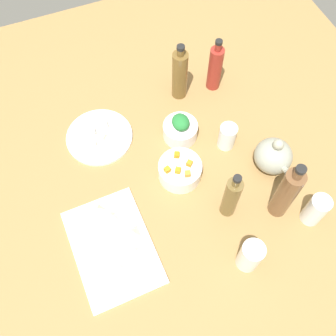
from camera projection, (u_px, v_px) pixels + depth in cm
name	position (u px, v px, depth cm)	size (l,w,h in cm)	color
tabletop	(168.00, 177.00, 136.34)	(190.00, 190.00, 3.00)	olive
cutting_board	(113.00, 247.00, 122.21)	(34.36, 23.84, 1.00)	white
plate_tofu	(99.00, 137.00, 141.86)	(23.98, 23.98, 1.20)	white
bowl_greens	(180.00, 131.00, 140.12)	(12.37, 12.37, 6.28)	white
bowl_carrots	(180.00, 171.00, 132.15)	(14.68, 14.68, 6.50)	white
teapot	(273.00, 156.00, 131.77)	(14.85, 12.78, 14.90)	gray
bottle_0	(286.00, 193.00, 118.41)	(6.11, 6.11, 27.65)	brown
bottle_1	(215.00, 68.00, 145.48)	(5.22, 5.22, 23.12)	maroon
bottle_2	(180.00, 75.00, 142.73)	(5.73, 5.73, 24.60)	brown
bottle_3	(231.00, 197.00, 120.12)	(5.04, 5.04, 22.92)	brown
drinking_glass_0	(316.00, 210.00, 121.94)	(6.35, 6.35, 12.67)	white
drinking_glass_1	(227.00, 136.00, 136.66)	(6.10, 6.10, 10.07)	white
drinking_glass_2	(250.00, 256.00, 114.86)	(6.83, 6.83, 12.81)	white
carrot_cube_0	(167.00, 170.00, 127.60)	(1.80, 1.80, 1.80)	orange
carrot_cube_1	(177.00, 155.00, 130.32)	(1.80, 1.80, 1.80)	orange
carrot_cube_2	(189.00, 163.00, 128.73)	(1.80, 1.80, 1.80)	orange
carrot_cube_3	(178.00, 170.00, 127.48)	(1.80, 1.80, 1.80)	orange
carrot_cube_4	(188.00, 174.00, 126.86)	(1.80, 1.80, 1.80)	orange
chopped_greens_mound	(181.00, 122.00, 135.50)	(7.10, 6.08, 4.25)	#236F31
tofu_cube_0	(102.00, 137.00, 139.82)	(2.20, 2.20, 2.20)	white
tofu_cube_1	(104.00, 125.00, 142.42)	(2.20, 2.20, 2.20)	white
tofu_cube_2	(92.00, 143.00, 138.57)	(2.20, 2.20, 2.20)	white
tofu_cube_3	(92.00, 132.00, 140.79)	(2.20, 2.20, 2.20)	white
dumpling_0	(133.00, 232.00, 122.56)	(4.67, 4.50, 2.69)	beige
dumpling_1	(121.00, 268.00, 117.14)	(4.39, 4.38, 2.67)	beige
dumpling_2	(112.00, 217.00, 124.84)	(5.31, 5.01, 3.16)	beige
dumpling_3	(98.00, 210.00, 126.19)	(4.52, 3.87, 2.88)	beige
dumpling_4	(137.00, 252.00, 119.75)	(5.20, 4.44, 2.41)	beige
dumpling_5	(104.00, 234.00, 122.68)	(5.50, 5.23, 2.13)	beige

